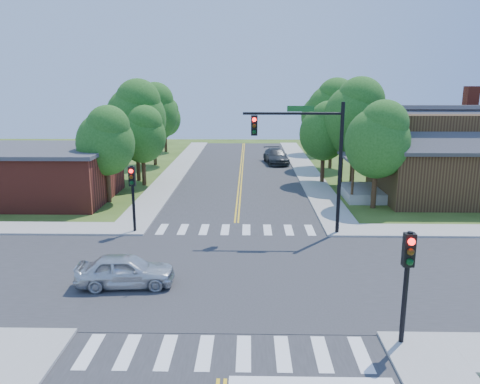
{
  "coord_description": "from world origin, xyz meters",
  "views": [
    {
      "loc": [
        0.74,
        -19.09,
        8.16
      ],
      "look_at": [
        0.24,
        6.36,
        2.2
      ],
      "focal_mm": 35.0,
      "sensor_mm": 36.0,
      "label": 1
    }
  ],
  "objects_px": {
    "signal_pole_nw": "(132,187)",
    "house_ne": "(451,152)",
    "car_dgrey": "(276,157)",
    "signal_pole_se": "(408,267)",
    "signal_mast_ne": "(309,147)",
    "car_silver": "(126,271)"
  },
  "relations": [
    {
      "from": "car_silver",
      "to": "car_dgrey",
      "type": "distance_m",
      "value": 30.99
    },
    {
      "from": "signal_mast_ne",
      "to": "house_ne",
      "type": "distance_m",
      "value": 14.23
    },
    {
      "from": "signal_pole_se",
      "to": "car_dgrey",
      "type": "xyz_separation_m",
      "value": [
        -2.1,
        34.24,
        -1.91
      ]
    },
    {
      "from": "signal_pole_se",
      "to": "car_dgrey",
      "type": "bearing_deg",
      "value": 93.51
    },
    {
      "from": "house_ne",
      "to": "signal_pole_nw",
      "type": "bearing_deg",
      "value": -157.31
    },
    {
      "from": "signal_mast_ne",
      "to": "signal_pole_se",
      "type": "xyz_separation_m",
      "value": [
        1.69,
        -11.21,
        -2.19
      ]
    },
    {
      "from": "signal_mast_ne",
      "to": "car_silver",
      "type": "relative_size",
      "value": 1.77
    },
    {
      "from": "signal_mast_ne",
      "to": "car_silver",
      "type": "height_order",
      "value": "signal_mast_ne"
    },
    {
      "from": "signal_pole_nw",
      "to": "car_dgrey",
      "type": "relative_size",
      "value": 0.7
    },
    {
      "from": "car_dgrey",
      "to": "car_silver",
      "type": "bearing_deg",
      "value": -111.58
    },
    {
      "from": "car_dgrey",
      "to": "house_ne",
      "type": "bearing_deg",
      "value": -58.13
    },
    {
      "from": "signal_pole_se",
      "to": "car_dgrey",
      "type": "relative_size",
      "value": 0.7
    },
    {
      "from": "signal_pole_nw",
      "to": "house_ne",
      "type": "distance_m",
      "value": 22.45
    },
    {
      "from": "signal_pole_se",
      "to": "house_ne",
      "type": "height_order",
      "value": "house_ne"
    },
    {
      "from": "signal_pole_se",
      "to": "car_silver",
      "type": "xyz_separation_m",
      "value": [
        -9.88,
        4.24,
        -1.99
      ]
    },
    {
      "from": "signal_pole_nw",
      "to": "house_ne",
      "type": "height_order",
      "value": "house_ne"
    },
    {
      "from": "signal_pole_se",
      "to": "signal_pole_nw",
      "type": "distance_m",
      "value": 15.84
    },
    {
      "from": "signal_pole_nw",
      "to": "car_silver",
      "type": "xyz_separation_m",
      "value": [
        1.32,
        -6.96,
        -1.99
      ]
    },
    {
      "from": "signal_pole_se",
      "to": "house_ne",
      "type": "xyz_separation_m",
      "value": [
        9.51,
        19.86,
        0.67
      ]
    },
    {
      "from": "car_silver",
      "to": "car_dgrey",
      "type": "relative_size",
      "value": 0.75
    },
    {
      "from": "signal_pole_nw",
      "to": "car_dgrey",
      "type": "height_order",
      "value": "signal_pole_nw"
    },
    {
      "from": "signal_pole_se",
      "to": "car_silver",
      "type": "distance_m",
      "value": 10.93
    }
  ]
}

